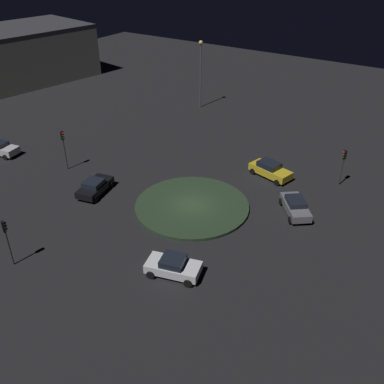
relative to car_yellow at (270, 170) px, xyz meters
name	(u,v)px	position (x,y,z in m)	size (l,w,h in m)	color
ground_plane	(192,207)	(-9.30, 3.61, -0.82)	(117.89, 117.89, 0.00)	black
roundabout_island	(192,206)	(-9.30, 3.61, -0.68)	(10.58, 10.58, 0.28)	#263823
car_yellow	(270,170)	(0.00, 0.00, 0.00)	(2.95, 4.78, 1.60)	gold
car_grey	(295,206)	(-5.07, -4.77, -0.05)	(4.40, 3.99, 1.45)	slate
car_white	(173,266)	(-17.75, -0.24, -0.04)	(2.97, 4.38, 1.54)	white
car_black	(95,186)	(-12.37, 12.89, -0.07)	(4.48, 2.85, 1.45)	black
traffic_light_north	(64,143)	(-10.32, 18.93, 2.27)	(0.31, 0.36, 4.36)	#2D2D2D
traffic_light_southeast	(343,161)	(2.23, -6.57, 1.92)	(0.39, 0.38, 3.83)	#2D2D2D
traffic_light_northwest	(6,234)	(-23.53, 10.69, 2.05)	(0.40, 0.37, 4.03)	#2D2D2D
streetlamp_northeast	(201,64)	(13.72, 17.18, 5.45)	(0.57, 0.57, 9.37)	#4C4C51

